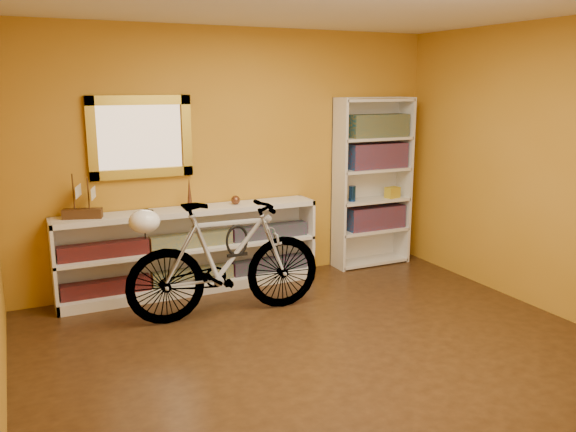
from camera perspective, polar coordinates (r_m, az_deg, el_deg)
name	(u,v)px	position (r m, az deg, el deg)	size (l,w,h in m)	color
floor	(326,354)	(4.70, 3.74, -13.17)	(4.50, 4.00, 0.01)	black
back_wall	(234,158)	(6.10, -5.25, 5.64)	(4.50, 0.01, 2.60)	#B4781B
right_wall	(551,169)	(5.73, 24.14, 4.14)	(0.01, 4.00, 2.60)	#B4781B
gilt_mirror	(140,137)	(5.78, -14.11, 7.42)	(0.98, 0.06, 0.78)	olive
wall_socket	(312,246)	(6.65, 2.30, -2.97)	(0.09, 0.01, 0.09)	silver
console_unit	(191,250)	(5.94, -9.34, -3.30)	(2.60, 0.35, 0.85)	silver
cd_row_lower	(193,275)	(5.99, -9.20, -5.69)	(2.50, 0.13, 0.14)	black
cd_row_upper	(192,240)	(5.89, -9.33, -2.32)	(2.50, 0.13, 0.14)	navy
model_ship	(81,196)	(5.62, -19.42, 1.83)	(0.34, 0.13, 0.41)	#392210
toy_car	(147,212)	(5.74, -13.47, 0.35)	(0.00, 0.00, 0.00)	black
bronze_ornament	(189,192)	(5.81, -9.54, 2.29)	(0.06, 0.06, 0.33)	brown
decorative_orb	(236,200)	(5.97, -5.10, 1.56)	(0.09, 0.09, 0.09)	brown
bookcase	(372,183)	(6.72, 8.18, 3.20)	(0.90, 0.30, 1.90)	silver
book_row_a	(375,217)	(6.83, 8.43, -0.13)	(0.70, 0.22, 0.26)	maroon
book_row_b	(377,156)	(6.71, 8.63, 5.80)	(0.70, 0.22, 0.28)	maroon
book_row_c	(378,126)	(6.67, 8.72, 8.65)	(0.70, 0.22, 0.25)	#194D5A
travel_mug	(352,194)	(6.57, 6.24, 2.17)	(0.08, 0.08, 0.17)	navy
red_tin	(357,129)	(6.57, 6.73, 8.37)	(0.14, 0.14, 0.19)	maroon
yellow_bag	(392,192)	(6.85, 10.09, 2.26)	(0.16, 0.11, 0.12)	gold
bicycle	(226,259)	(5.24, -6.05, -4.16)	(1.80, 0.47, 1.06)	silver
helmet	(144,221)	(5.01, -13.75, -0.50)	(0.26, 0.25, 0.20)	white
u_lock	(237,240)	(5.23, -4.97, -2.38)	(0.21, 0.21, 0.02)	black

